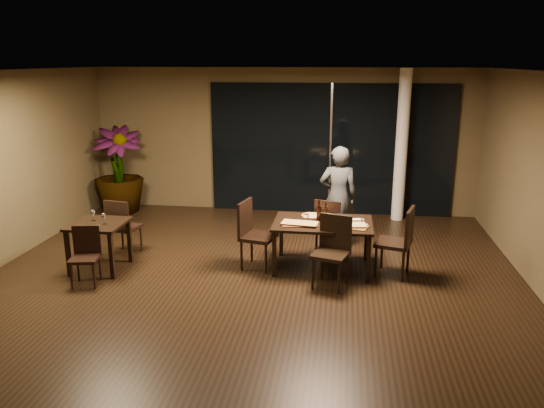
{
  "coord_description": "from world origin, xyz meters",
  "views": [
    {
      "loc": [
        1.29,
        -6.97,
        3.16
      ],
      "look_at": [
        0.23,
        0.65,
        1.05
      ],
      "focal_mm": 35.0,
      "sensor_mm": 36.0,
      "label": 1
    }
  ],
  "objects_px": {
    "chair_main_far": "(329,224)",
    "chair_side_near": "(86,252)",
    "main_table": "(323,227)",
    "bottle_c": "(325,211)",
    "diner": "(338,197)",
    "bottle_a": "(319,210)",
    "chair_main_right": "(400,238)",
    "chair_side_far": "(121,224)",
    "potted_plant": "(118,170)",
    "chair_main_left": "(253,231)",
    "bottle_b": "(325,213)",
    "side_table": "(98,231)",
    "chair_main_near": "(333,247)"
  },
  "relations": [
    {
      "from": "chair_main_far",
      "to": "chair_side_near",
      "type": "relative_size",
      "value": 1.13
    },
    {
      "from": "main_table",
      "to": "bottle_c",
      "type": "xyz_separation_m",
      "value": [
        0.03,
        0.09,
        0.23
      ]
    },
    {
      "from": "diner",
      "to": "bottle_a",
      "type": "bearing_deg",
      "value": 71.8
    },
    {
      "from": "chair_main_right",
      "to": "bottle_a",
      "type": "height_order",
      "value": "bottle_a"
    },
    {
      "from": "chair_side_far",
      "to": "potted_plant",
      "type": "height_order",
      "value": "potted_plant"
    },
    {
      "from": "main_table",
      "to": "chair_main_left",
      "type": "xyz_separation_m",
      "value": [
        -1.07,
        -0.1,
        -0.08
      ]
    },
    {
      "from": "diner",
      "to": "bottle_b",
      "type": "bearing_deg",
      "value": 77.41
    },
    {
      "from": "side_table",
      "to": "chair_main_far",
      "type": "bearing_deg",
      "value": 18.26
    },
    {
      "from": "potted_plant",
      "to": "bottle_c",
      "type": "bearing_deg",
      "value": -29.4
    },
    {
      "from": "diner",
      "to": "bottle_c",
      "type": "distance_m",
      "value": 1.01
    },
    {
      "from": "chair_main_right",
      "to": "chair_side_far",
      "type": "relative_size",
      "value": 1.11
    },
    {
      "from": "chair_main_right",
      "to": "chair_side_near",
      "type": "height_order",
      "value": "chair_main_right"
    },
    {
      "from": "potted_plant",
      "to": "bottle_c",
      "type": "height_order",
      "value": "potted_plant"
    },
    {
      "from": "chair_side_near",
      "to": "potted_plant",
      "type": "relative_size",
      "value": 0.46
    },
    {
      "from": "chair_main_far",
      "to": "bottle_a",
      "type": "distance_m",
      "value": 0.72
    },
    {
      "from": "diner",
      "to": "bottle_c",
      "type": "bearing_deg",
      "value": 76.9
    },
    {
      "from": "bottle_c",
      "to": "chair_side_far",
      "type": "bearing_deg",
      "value": 179.41
    },
    {
      "from": "side_table",
      "to": "bottle_c",
      "type": "height_order",
      "value": "bottle_c"
    },
    {
      "from": "side_table",
      "to": "chair_side_far",
      "type": "height_order",
      "value": "chair_side_far"
    },
    {
      "from": "chair_main_near",
      "to": "bottle_b",
      "type": "distance_m",
      "value": 0.72
    },
    {
      "from": "chair_main_near",
      "to": "side_table",
      "type": "bearing_deg",
      "value": -164.81
    },
    {
      "from": "chair_main_right",
      "to": "side_table",
      "type": "bearing_deg",
      "value": -69.22
    },
    {
      "from": "chair_main_left",
      "to": "chair_side_far",
      "type": "xyz_separation_m",
      "value": [
        -2.23,
        0.22,
        -0.06
      ]
    },
    {
      "from": "bottle_b",
      "to": "bottle_c",
      "type": "height_order",
      "value": "bottle_c"
    },
    {
      "from": "chair_main_right",
      "to": "bottle_b",
      "type": "distance_m",
      "value": 1.17
    },
    {
      "from": "main_table",
      "to": "chair_main_near",
      "type": "height_order",
      "value": "chair_main_near"
    },
    {
      "from": "diner",
      "to": "chair_main_near",
      "type": "bearing_deg",
      "value": 85.73
    },
    {
      "from": "chair_side_near",
      "to": "diner",
      "type": "relative_size",
      "value": 0.48
    },
    {
      "from": "chair_main_right",
      "to": "bottle_c",
      "type": "height_order",
      "value": "chair_main_right"
    },
    {
      "from": "chair_main_near",
      "to": "chair_main_right",
      "type": "bearing_deg",
      "value": 41.19
    },
    {
      "from": "chair_main_far",
      "to": "chair_main_right",
      "type": "relative_size",
      "value": 0.89
    },
    {
      "from": "chair_main_near",
      "to": "chair_side_near",
      "type": "height_order",
      "value": "chair_main_near"
    },
    {
      "from": "chair_main_left",
      "to": "potted_plant",
      "type": "height_order",
      "value": "potted_plant"
    },
    {
      "from": "chair_main_right",
      "to": "bottle_a",
      "type": "xyz_separation_m",
      "value": [
        -1.22,
        0.21,
        0.33
      ]
    },
    {
      "from": "chair_main_near",
      "to": "chair_main_left",
      "type": "relative_size",
      "value": 0.96
    },
    {
      "from": "potted_plant",
      "to": "chair_main_right",
      "type": "bearing_deg",
      "value": -26.26
    },
    {
      "from": "bottle_b",
      "to": "potted_plant",
      "type": "bearing_deg",
      "value": 150.02
    },
    {
      "from": "side_table",
      "to": "chair_main_near",
      "type": "xyz_separation_m",
      "value": [
        3.57,
        -0.09,
        -0.05
      ]
    },
    {
      "from": "chair_main_near",
      "to": "bottle_b",
      "type": "bearing_deg",
      "value": 119.33
    },
    {
      "from": "bottle_a",
      "to": "bottle_b",
      "type": "xyz_separation_m",
      "value": [
        0.1,
        -0.03,
        -0.02
      ]
    },
    {
      "from": "chair_side_far",
      "to": "bottle_a",
      "type": "bearing_deg",
      "value": -171.31
    },
    {
      "from": "potted_plant",
      "to": "bottle_a",
      "type": "relative_size",
      "value": 5.4
    },
    {
      "from": "chair_main_far",
      "to": "bottle_b",
      "type": "relative_size",
      "value": 3.3
    },
    {
      "from": "diner",
      "to": "chair_main_far",
      "type": "bearing_deg",
      "value": 70.24
    },
    {
      "from": "side_table",
      "to": "bottle_c",
      "type": "bearing_deg",
      "value": 9.75
    },
    {
      "from": "side_table",
      "to": "chair_main_right",
      "type": "relative_size",
      "value": 0.75
    },
    {
      "from": "chair_main_left",
      "to": "chair_side_near",
      "type": "height_order",
      "value": "chair_main_left"
    },
    {
      "from": "chair_main_right",
      "to": "bottle_c",
      "type": "relative_size",
      "value": 3.47
    },
    {
      "from": "chair_main_near",
      "to": "chair_main_right",
      "type": "relative_size",
      "value": 0.96
    },
    {
      "from": "chair_main_left",
      "to": "main_table",
      "type": "bearing_deg",
      "value": -72.0
    }
  ]
}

